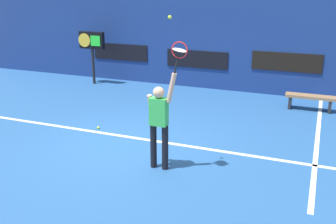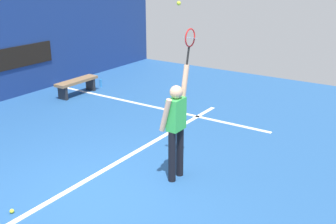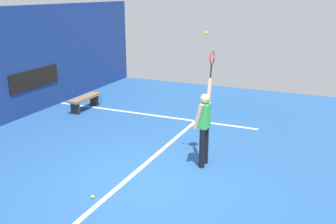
# 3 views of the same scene
# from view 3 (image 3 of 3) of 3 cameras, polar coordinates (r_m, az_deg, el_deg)

# --- Properties ---
(ground_plane) EXTENTS (18.00, 18.00, 0.00)m
(ground_plane) POSITION_cam_3_polar(r_m,az_deg,el_deg) (8.39, -3.09, -10.00)
(ground_plane) COLOR #23518C
(sponsor_banner_starboard) EXTENTS (2.20, 0.03, 0.60)m
(sponsor_banner_starboard) POSITION_cam_3_polar(r_m,az_deg,el_deg) (13.43, -18.78, 4.62)
(sponsor_banner_starboard) COLOR black
(court_baseline) EXTENTS (10.00, 0.10, 0.01)m
(court_baseline) POSITION_cam_3_polar(r_m,az_deg,el_deg) (8.56, -5.57, -9.43)
(court_baseline) COLOR white
(court_baseline) RESTS_ON ground_plane
(court_sideline) EXTENTS (0.10, 7.00, 0.01)m
(court_sideline) POSITION_cam_3_polar(r_m,az_deg,el_deg) (12.69, -2.72, -0.41)
(court_sideline) COLOR white
(court_sideline) RESTS_ON ground_plane
(tennis_player) EXTENTS (0.61, 0.31, 1.99)m
(tennis_player) POSITION_cam_3_polar(r_m,az_deg,el_deg) (8.77, 5.31, -1.65)
(tennis_player) COLOR black
(tennis_player) RESTS_ON ground_plane
(tennis_racket) EXTENTS (0.37, 0.27, 0.63)m
(tennis_racket) POSITION_cam_3_polar(r_m,az_deg,el_deg) (8.81, 6.42, 7.58)
(tennis_racket) COLOR black
(tennis_ball) EXTENTS (0.07, 0.07, 0.07)m
(tennis_ball) POSITION_cam_3_polar(r_m,az_deg,el_deg) (8.55, 5.54, 11.37)
(tennis_ball) COLOR #CCE033
(court_bench) EXTENTS (1.40, 0.36, 0.45)m
(court_bench) POSITION_cam_3_polar(r_m,az_deg,el_deg) (13.47, -11.98, 1.75)
(court_bench) COLOR olive
(court_bench) RESTS_ON ground_plane
(water_bottle) EXTENTS (0.07, 0.07, 0.24)m
(water_bottle) POSITION_cam_3_polar(r_m,az_deg,el_deg) (14.32, -9.64, 1.88)
(water_bottle) COLOR #338CD8
(water_bottle) RESTS_ON ground_plane
(spare_ball) EXTENTS (0.07, 0.07, 0.07)m
(spare_ball) POSITION_cam_3_polar(r_m,az_deg,el_deg) (7.87, -10.90, -12.00)
(spare_ball) COLOR #CCE033
(spare_ball) RESTS_ON ground_plane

